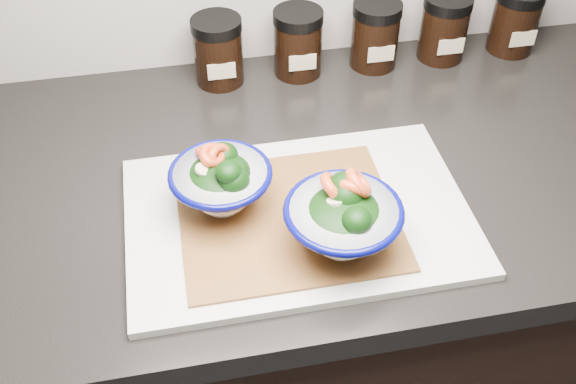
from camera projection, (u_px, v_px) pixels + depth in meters
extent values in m
cube|color=black|center=(366.00, 338.00, 1.31)|extent=(3.43, 0.58, 0.86)
cube|color=black|center=(391.00, 164.00, 1.00)|extent=(3.50, 0.60, 0.04)
cube|color=silver|center=(298.00, 216.00, 0.89)|extent=(0.45, 0.30, 0.01)
cube|color=#A46831|center=(288.00, 218.00, 0.88)|extent=(0.28, 0.24, 0.00)
cylinder|color=white|center=(223.00, 203.00, 0.89)|extent=(0.05, 0.05, 0.01)
ellipsoid|color=white|center=(222.00, 195.00, 0.88)|extent=(0.07, 0.07, 0.03)
torus|color=#050759|center=(220.00, 174.00, 0.85)|extent=(0.13, 0.13, 0.01)
torus|color=#050759|center=(221.00, 182.00, 0.86)|extent=(0.11, 0.11, 0.00)
ellipsoid|color=black|center=(221.00, 179.00, 0.86)|extent=(0.10, 0.10, 0.04)
ellipsoid|color=black|center=(228.00, 172.00, 0.82)|extent=(0.03, 0.03, 0.03)
cylinder|color=#477233|center=(229.00, 179.00, 0.83)|extent=(0.01, 0.01, 0.02)
ellipsoid|color=black|center=(235.00, 174.00, 0.85)|extent=(0.04, 0.04, 0.04)
cylinder|color=#477233|center=(236.00, 182.00, 0.86)|extent=(0.01, 0.01, 0.03)
ellipsoid|color=black|center=(234.00, 181.00, 0.84)|extent=(0.04, 0.04, 0.04)
cylinder|color=#477233|center=(234.00, 190.00, 0.85)|extent=(0.01, 0.01, 0.03)
ellipsoid|color=black|center=(224.00, 156.00, 0.87)|extent=(0.04, 0.04, 0.03)
cylinder|color=#477233|center=(224.00, 163.00, 0.88)|extent=(0.01, 0.01, 0.02)
torus|color=#D05327|center=(219.00, 157.00, 0.85)|extent=(0.04, 0.05, 0.05)
torus|color=#D05327|center=(212.00, 155.00, 0.85)|extent=(0.06, 0.06, 0.03)
torus|color=#D05327|center=(208.00, 154.00, 0.87)|extent=(0.05, 0.05, 0.04)
cylinder|color=#CCBC8E|center=(203.00, 170.00, 0.84)|extent=(0.02, 0.02, 0.01)
cylinder|color=white|center=(341.00, 243.00, 0.83)|extent=(0.05, 0.05, 0.01)
ellipsoid|color=white|center=(342.00, 234.00, 0.82)|extent=(0.08, 0.08, 0.04)
torus|color=#050759|center=(344.00, 211.00, 0.80)|extent=(0.15, 0.15, 0.01)
torus|color=#050759|center=(343.00, 220.00, 0.81)|extent=(0.12, 0.12, 0.00)
ellipsoid|color=black|center=(343.00, 217.00, 0.80)|extent=(0.11, 0.11, 0.05)
ellipsoid|color=black|center=(357.00, 221.00, 0.77)|extent=(0.04, 0.04, 0.03)
cylinder|color=#477233|center=(356.00, 228.00, 0.78)|extent=(0.01, 0.02, 0.02)
ellipsoid|color=black|center=(346.00, 199.00, 0.81)|extent=(0.04, 0.04, 0.05)
cylinder|color=#477233|center=(345.00, 208.00, 0.82)|extent=(0.01, 0.01, 0.03)
ellipsoid|color=black|center=(345.00, 188.00, 0.81)|extent=(0.04, 0.04, 0.04)
cylinder|color=#477233|center=(344.00, 197.00, 0.82)|extent=(0.01, 0.02, 0.03)
torus|color=#D05327|center=(332.00, 186.00, 0.80)|extent=(0.04, 0.04, 0.04)
torus|color=#D05327|center=(358.00, 182.00, 0.80)|extent=(0.05, 0.06, 0.05)
torus|color=#D05327|center=(353.00, 189.00, 0.80)|extent=(0.05, 0.05, 0.05)
cylinder|color=#CCBC8E|center=(335.00, 201.00, 0.79)|extent=(0.02, 0.02, 0.01)
cylinder|color=black|center=(219.00, 56.00, 1.10)|extent=(0.08, 0.08, 0.09)
cylinder|color=black|center=(216.00, 25.00, 1.06)|extent=(0.08, 0.08, 0.02)
cube|color=#C6B793|center=(222.00, 71.00, 1.07)|extent=(0.04, 0.00, 0.03)
cylinder|color=black|center=(298.00, 47.00, 1.12)|extent=(0.08, 0.08, 0.09)
cylinder|color=black|center=(298.00, 17.00, 1.08)|extent=(0.08, 0.08, 0.02)
cube|color=#C6B793|center=(303.00, 63.00, 1.09)|extent=(0.05, 0.00, 0.03)
cylinder|color=black|center=(375.00, 39.00, 1.13)|extent=(0.08, 0.08, 0.09)
cylinder|color=black|center=(378.00, 9.00, 1.10)|extent=(0.08, 0.08, 0.02)
cube|color=#C6B793|center=(381.00, 54.00, 1.11)|extent=(0.04, 0.00, 0.03)
cylinder|color=black|center=(443.00, 32.00, 1.15)|extent=(0.08, 0.08, 0.09)
cylinder|color=black|center=(449.00, 2.00, 1.11)|extent=(0.08, 0.08, 0.02)
cube|color=#C6B793|center=(451.00, 47.00, 1.13)|extent=(0.04, 0.00, 0.03)
cylinder|color=black|center=(514.00, 25.00, 1.17)|extent=(0.08, 0.08, 0.09)
cube|color=#C6B793|center=(523.00, 39.00, 1.15)|extent=(0.05, 0.00, 0.03)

